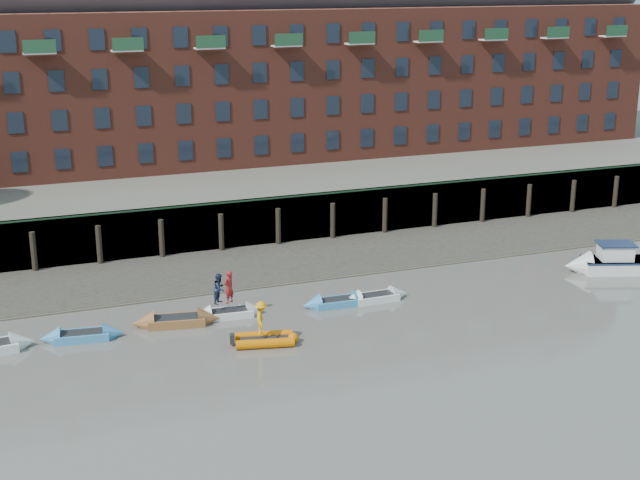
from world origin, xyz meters
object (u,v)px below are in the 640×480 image
rib_tender (267,339)px  motor_launch (605,263)px  rowboat_2 (176,321)px  person_rower_b (220,289)px  rowboat_5 (375,297)px  rowboat_4 (337,302)px  person_rib_crew (261,318)px  rowboat_3 (229,313)px  rowboat_1 (82,336)px  person_rower_a (229,287)px

rib_tender → motor_launch: bearing=20.6°
rowboat_2 → person_rower_b: person_rower_b is taller
rowboat_5 → rib_tender: rowboat_5 is taller
rowboat_4 → person_rib_crew: size_ratio=2.28×
rowboat_4 → rowboat_3: bearing=177.9°
rowboat_3 → rowboat_4: rowboat_4 is taller
motor_launch → person_rib_crew: person_rib_crew is taller
rib_tender → person_rib_crew: bearing=-176.0°
motor_launch → person_rower_b: (-24.39, 1.21, 1.01)m
rowboat_2 → rowboat_1: bearing=-167.6°
rowboat_3 → person_rower_b: (-0.41, 0.21, 1.41)m
person_rower_b → rowboat_4: bearing=-56.2°
person_rower_b → person_rib_crew: person_rower_b is taller
rowboat_1 → rib_tender: bearing=-16.1°
rowboat_2 → rowboat_4: bearing=7.3°
rowboat_1 → rib_tender: size_ratio=1.31×
rowboat_1 → rib_tender: rowboat_1 is taller
rowboat_4 → person_rower_b: (-6.54, 0.70, 1.41)m
person_rower_a → person_rower_b: person_rower_a is taller
rib_tender → motor_launch: motor_launch is taller
rowboat_3 → person_rib_crew: size_ratio=2.28×
rowboat_2 → person_rower_a: (2.99, 0.23, 1.45)m
rowboat_3 → rib_tender: rowboat_3 is taller
person_rower_a → person_rower_b: size_ratio=1.08×
rowboat_1 → rowboat_3: bearing=10.7°
rowboat_2 → motor_launch: bearing=7.6°
rowboat_3 → rib_tender: size_ratio=1.23×
rowboat_4 → person_rower_a: (-6.06, 0.57, 1.48)m
rowboat_5 → motor_launch: (15.49, -0.41, 0.40)m
person_rower_a → person_rib_crew: bearing=61.3°
rowboat_3 → rowboat_5: 8.50m
rowboat_4 → rib_tender: rowboat_4 is taller
rowboat_2 → rowboat_3: size_ratio=1.18×
person_rib_crew → rowboat_4: bearing=-38.9°
rowboat_1 → rowboat_2: 4.92m
rowboat_1 → person_rib_crew: 9.31m
rowboat_3 → person_rower_b: 1.49m
motor_launch → person_rower_a: person_rower_a is taller
rowboat_3 → motor_launch: motor_launch is taller
rowboat_4 → person_rower_a: person_rower_a is taller
rowboat_2 → rowboat_3: bearing=12.4°
person_rower_a → rowboat_3: bearing=10.2°
rib_tender → person_rower_b: person_rower_b is taller
rowboat_1 → rowboat_4: size_ratio=1.07×
person_rower_a → person_rower_b: bearing=-51.1°
motor_launch → rowboat_1: bearing=18.3°
rowboat_2 → person_rower_a: 3.33m
rib_tender → motor_launch: (23.12, 3.24, 0.37)m
motor_launch → rowboat_5: bearing=17.8°
rib_tender → person_rower_b: bearing=118.6°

